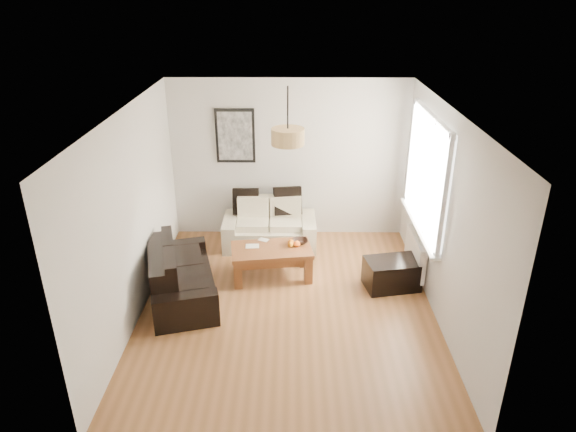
{
  "coord_description": "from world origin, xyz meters",
  "views": [
    {
      "loc": [
        0.06,
        -5.68,
        3.91
      ],
      "look_at": [
        0.0,
        0.6,
        1.05
      ],
      "focal_mm": 32.07,
      "sensor_mm": 36.0,
      "label": 1
    }
  ],
  "objects_px": {
    "sofa_leather": "(181,273)",
    "loveseat_cream": "(270,224)",
    "ottoman": "(392,274)",
    "coffee_table": "(272,262)"
  },
  "relations": [
    {
      "from": "sofa_leather",
      "to": "loveseat_cream",
      "type": "bearing_deg",
      "value": -51.62
    },
    {
      "from": "coffee_table",
      "to": "ottoman",
      "type": "xyz_separation_m",
      "value": [
        1.69,
        -0.26,
        -0.02
      ]
    },
    {
      "from": "ottoman",
      "to": "loveseat_cream",
      "type": "bearing_deg",
      "value": 144.32
    },
    {
      "from": "coffee_table",
      "to": "loveseat_cream",
      "type": "bearing_deg",
      "value": 94.06
    },
    {
      "from": "loveseat_cream",
      "to": "ottoman",
      "type": "xyz_separation_m",
      "value": [
        1.76,
        -1.26,
        -0.16
      ]
    },
    {
      "from": "loveseat_cream",
      "to": "ottoman",
      "type": "distance_m",
      "value": 2.17
    },
    {
      "from": "sofa_leather",
      "to": "ottoman",
      "type": "bearing_deg",
      "value": -100.09
    },
    {
      "from": "sofa_leather",
      "to": "ottoman",
      "type": "relative_size",
      "value": 2.25
    },
    {
      "from": "sofa_leather",
      "to": "ottoman",
      "type": "xyz_separation_m",
      "value": [
        2.88,
        0.26,
        -0.15
      ]
    },
    {
      "from": "sofa_leather",
      "to": "coffee_table",
      "type": "distance_m",
      "value": 1.31
    }
  ]
}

